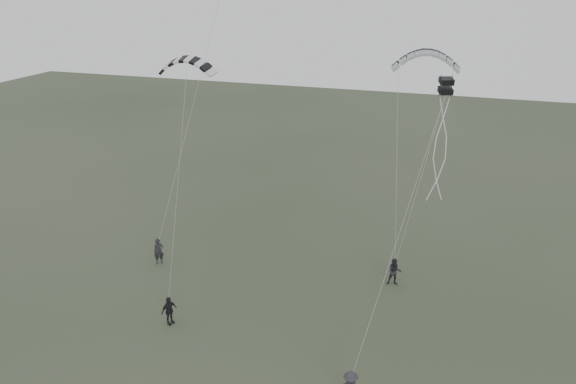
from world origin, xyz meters
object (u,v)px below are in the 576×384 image
(kite_striped, at_px, (186,59))
(flyer_center, at_px, (169,311))
(flyer_left, at_px, (159,251))
(flyer_right, at_px, (394,272))
(kite_pale_large, at_px, (427,53))
(kite_box, at_px, (446,86))

(kite_striped, bearing_deg, flyer_center, -105.15)
(flyer_left, xyz_separation_m, flyer_right, (15.45, 2.11, -0.01))
(flyer_left, bearing_deg, kite_pale_large, -19.72)
(flyer_center, bearing_deg, kite_striped, 12.93)
(flyer_right, relative_size, kite_pale_large, 0.45)
(flyer_center, height_order, kite_pale_large, kite_pale_large)
(flyer_left, relative_size, kite_striped, 0.60)
(kite_pale_large, bearing_deg, flyer_right, -106.86)
(flyer_left, height_order, flyer_center, flyer_left)
(flyer_left, relative_size, flyer_right, 1.01)
(kite_striped, relative_size, kite_box, 4.34)
(flyer_left, distance_m, flyer_right, 15.60)
(flyer_left, xyz_separation_m, kite_box, (17.59, -2.63, 12.61))
(kite_box, bearing_deg, kite_pale_large, 81.34)
(flyer_center, height_order, kite_box, kite_box)
(flyer_right, height_order, flyer_center, flyer_right)
(flyer_left, distance_m, flyer_center, 7.30)
(flyer_left, xyz_separation_m, kite_pale_large, (16.01, 5.30, 13.04))
(flyer_center, relative_size, kite_box, 2.42)
(flyer_left, bearing_deg, flyer_right, -30.26)
(kite_pale_large, bearing_deg, flyer_center, -143.39)
(flyer_left, height_order, flyer_right, flyer_left)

